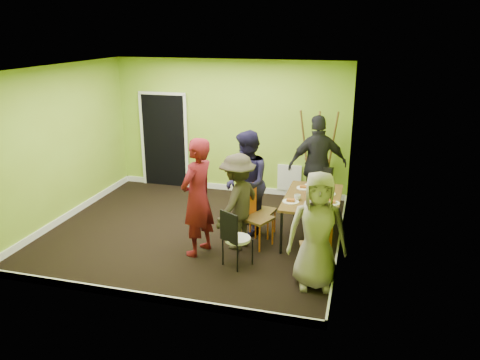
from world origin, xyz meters
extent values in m
plane|color=black|center=(0.00, 0.00, 0.00)|extent=(5.00, 5.00, 0.00)
cube|color=#8BAC2C|center=(0.00, 2.25, 1.40)|extent=(5.00, 0.04, 2.80)
cube|color=#8BAC2C|center=(0.00, -2.25, 1.40)|extent=(5.00, 0.04, 2.80)
cube|color=#8BAC2C|center=(-2.50, 0.00, 1.40)|extent=(0.04, 4.50, 2.80)
cube|color=#8BAC2C|center=(2.50, 0.00, 1.40)|extent=(0.04, 4.50, 2.80)
cube|color=white|center=(0.00, 0.00, 2.80)|extent=(5.00, 4.50, 0.04)
cube|color=black|center=(-1.50, 2.22, 1.02)|extent=(1.00, 0.05, 2.04)
cube|color=white|center=(1.30, 2.22, 0.40)|extent=(0.50, 0.04, 0.55)
cylinder|color=black|center=(1.62, -0.44, 0.35)|extent=(0.04, 0.04, 0.71)
cylinder|color=black|center=(2.40, -0.44, 0.35)|extent=(0.04, 0.04, 0.71)
cylinder|color=black|center=(1.62, 0.94, 0.35)|extent=(0.04, 0.04, 0.71)
cylinder|color=black|center=(2.40, 0.94, 0.35)|extent=(0.04, 0.04, 0.71)
cube|color=brown|center=(2.01, 0.25, 0.73)|extent=(0.90, 1.50, 0.04)
cylinder|color=orange|center=(1.05, 0.38, 0.21)|extent=(0.02, 0.02, 0.43)
cylinder|color=orange|center=(0.99, 0.06, 0.21)|extent=(0.02, 0.02, 0.43)
cylinder|color=orange|center=(1.37, 0.32, 0.21)|extent=(0.02, 0.02, 0.43)
cylinder|color=orange|center=(1.31, 0.00, 0.21)|extent=(0.02, 0.02, 0.43)
cube|color=brown|center=(1.18, 0.19, 0.43)|extent=(0.44, 0.44, 0.04)
cube|color=orange|center=(1.00, 0.22, 0.69)|extent=(0.09, 0.36, 0.48)
cylinder|color=orange|center=(1.10, -0.01, 0.23)|extent=(0.03, 0.03, 0.47)
cylinder|color=orange|center=(0.96, -0.33, 0.23)|extent=(0.03, 0.03, 0.47)
cylinder|color=orange|center=(1.42, -0.16, 0.23)|extent=(0.03, 0.03, 0.47)
cylinder|color=orange|center=(1.28, -0.48, 0.23)|extent=(0.03, 0.03, 0.47)
cube|color=brown|center=(1.19, -0.25, 0.47)|extent=(0.55, 0.55, 0.04)
cube|color=orange|center=(1.01, -0.16, 0.74)|extent=(0.19, 0.37, 0.52)
cylinder|color=orange|center=(2.18, 1.23, 0.21)|extent=(0.02, 0.02, 0.42)
cylinder|color=orange|center=(1.87, 1.31, 0.21)|extent=(0.02, 0.02, 0.42)
cylinder|color=orange|center=(2.11, 0.92, 0.21)|extent=(0.02, 0.02, 0.42)
cylinder|color=orange|center=(1.80, 0.99, 0.21)|extent=(0.02, 0.02, 0.42)
cube|color=brown|center=(1.99, 1.11, 0.42)|extent=(0.45, 0.45, 0.04)
cube|color=orange|center=(2.03, 1.29, 0.68)|extent=(0.35, 0.11, 0.47)
cylinder|color=orange|center=(2.09, -1.21, 0.22)|extent=(0.03, 0.03, 0.44)
cylinder|color=orange|center=(2.41, -1.11, 0.22)|extent=(0.03, 0.03, 0.44)
cylinder|color=orange|center=(1.99, -0.89, 0.22)|extent=(0.03, 0.03, 0.44)
cylinder|color=orange|center=(2.31, -0.79, 0.22)|extent=(0.03, 0.03, 0.44)
cube|color=brown|center=(2.20, -1.00, 0.44)|extent=(0.49, 0.49, 0.04)
cube|color=orange|center=(2.25, -1.18, 0.71)|extent=(0.37, 0.14, 0.49)
cylinder|color=black|center=(0.84, -1.03, 0.21)|extent=(0.02, 0.02, 0.41)
cylinder|color=black|center=(1.11, -1.19, 0.21)|extent=(0.02, 0.02, 0.41)
cylinder|color=black|center=(1.00, -0.76, 0.21)|extent=(0.02, 0.02, 0.41)
cylinder|color=black|center=(1.27, -0.92, 0.21)|extent=(0.02, 0.02, 0.41)
cylinder|color=white|center=(1.06, -0.97, 0.42)|extent=(0.39, 0.39, 0.05)
cube|color=black|center=(0.97, -1.12, 0.66)|extent=(0.32, 0.20, 0.46)
cylinder|color=brown|center=(1.64, 2.11, 0.94)|extent=(0.27, 0.44, 1.89)
cylinder|color=brown|center=(2.12, 2.11, 0.94)|extent=(0.27, 0.44, 1.89)
cylinder|color=brown|center=(1.88, 1.83, 0.94)|extent=(0.04, 0.43, 1.85)
cube|color=brown|center=(1.88, 2.06, 0.89)|extent=(0.51, 0.04, 0.04)
cylinder|color=white|center=(1.81, 0.62, 0.76)|extent=(0.25, 0.25, 0.01)
cylinder|color=white|center=(1.69, -0.09, 0.76)|extent=(0.26, 0.26, 0.01)
cylinder|color=white|center=(1.93, 0.78, 0.76)|extent=(0.27, 0.27, 0.01)
cylinder|color=white|center=(2.05, -0.31, 0.76)|extent=(0.22, 0.22, 0.01)
cylinder|color=white|center=(2.25, 0.44, 0.76)|extent=(0.22, 0.22, 0.01)
cylinder|color=white|center=(2.33, 0.01, 0.76)|extent=(0.26, 0.26, 0.01)
cylinder|color=white|center=(2.04, 0.22, 0.86)|extent=(0.07, 0.07, 0.22)
cylinder|color=blue|center=(2.22, -0.10, 0.85)|extent=(0.07, 0.07, 0.20)
cylinder|color=orange|center=(2.01, 0.39, 0.79)|extent=(0.03, 0.03, 0.08)
cylinder|color=black|center=(1.91, 0.43, 0.80)|extent=(0.07, 0.07, 0.10)
cylinder|color=black|center=(2.08, 0.66, 0.80)|extent=(0.07, 0.07, 0.10)
cylinder|color=black|center=(2.08, -0.24, 0.80)|extent=(0.06, 0.06, 0.10)
imported|color=white|center=(1.78, 0.04, 0.79)|extent=(0.11, 0.11, 0.09)
imported|color=white|center=(2.19, 0.27, 0.80)|extent=(0.11, 0.11, 0.10)
imported|color=#5D1016|center=(0.35, -0.74, 0.93)|extent=(0.62, 0.78, 1.86)
imported|color=black|center=(0.89, 0.18, 0.90)|extent=(0.92, 1.05, 1.80)
imported|color=#312B21|center=(0.90, -0.39, 0.78)|extent=(0.86, 1.14, 1.56)
imported|color=black|center=(1.95, 1.42, 0.95)|extent=(1.20, 0.84, 1.89)
imported|color=gray|center=(2.24, -1.26, 0.82)|extent=(0.88, 0.65, 1.64)
camera|label=1|loc=(2.74, -7.04, 3.42)|focal=35.00mm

